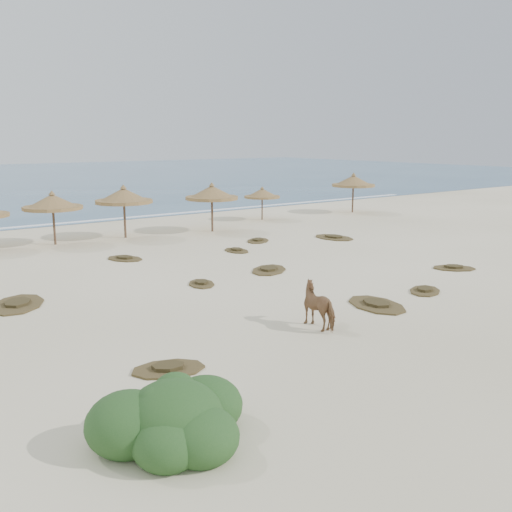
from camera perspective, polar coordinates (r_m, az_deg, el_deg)
The scene contains 20 objects.
ground at distance 19.61m, azimuth 5.04°, elevation -5.81°, with size 160.00×160.00×0.00m, color #F1E4C6.
foam_line at distance 42.31m, azimuth -18.80°, elevation 3.10°, with size 70.00×0.60×0.01m, color white.
palapa_3 at distance 33.76m, azimuth -19.69°, elevation 5.04°, with size 3.34×3.34×3.05m.
palapa_4 at distance 34.92m, azimuth -13.09°, elevation 5.81°, with size 3.71×3.71×3.20m.
palapa_5 at distance 36.49m, azimuth -4.44°, elevation 6.27°, with size 3.98×3.98×3.15m.
palapa_6 at distance 41.76m, azimuth 0.62°, elevation 6.24°, with size 2.91×2.91×2.45m.
palapa_7 at distance 46.52m, azimuth 9.71°, elevation 7.34°, with size 3.94×3.94×3.18m.
horse at distance 18.21m, azimuth 6.48°, elevation -4.92°, with size 0.76×1.66×1.40m, color olive.
bush at distance 11.73m, azimuth -8.24°, elevation -15.89°, with size 3.29×2.90×1.47m.
scrub_1 at distance 22.24m, azimuth -22.75°, elevation -4.45°, with size 2.79×3.23×0.16m.
scrub_2 at distance 23.47m, azimuth -5.47°, elevation -2.75°, with size 1.52×1.84×0.16m.
scrub_3 at distance 25.78m, azimuth 1.29°, elevation -1.37°, with size 2.69×2.55×0.16m.
scrub_4 at distance 27.69m, azimuth 19.18°, elevation -1.11°, with size 2.27×2.21×0.16m.
scrub_5 at distance 34.50m, azimuth 7.79°, elevation 1.87°, with size 1.92×2.78×0.16m.
scrub_7 at distance 30.22m, azimuth -1.96°, elevation 0.58°, with size 1.14×1.70×0.16m.
scrub_9 at distance 20.92m, azimuth 11.96°, elevation -4.75°, with size 2.11×2.83×0.16m.
scrub_10 at distance 33.12m, azimuth 0.19°, elevation 1.57°, with size 2.22×2.17×0.16m.
scrub_11 at distance 15.19m, azimuth -8.76°, elevation -11.05°, with size 2.23×1.82×0.16m.
scrub_12 at distance 23.25m, azimuth 16.53°, elevation -3.33°, with size 2.08×1.86×0.16m.
scrub_13 at distance 28.95m, azimuth -12.99°, elevation -0.22°, with size 1.96×2.33×0.16m.
Camera 1 is at (-12.36, -14.03, 5.90)m, focal length 40.00 mm.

